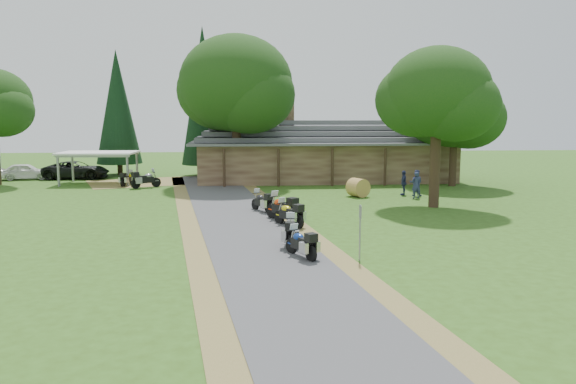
{
  "coord_description": "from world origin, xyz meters",
  "views": [
    {
      "loc": [
        -0.65,
        -21.62,
        5.23
      ],
      "look_at": [
        1.5,
        4.82,
        1.6
      ],
      "focal_mm": 35.0,
      "sensor_mm": 36.0,
      "label": 1
    }
  ],
  "objects": [
    {
      "name": "car_dark_suv",
      "position": [
        -14.43,
        26.03,
        1.1
      ],
      "size": [
        2.52,
        5.77,
        2.2
      ],
      "primitive_type": "imported",
      "rotation": [
        0.0,
        0.0,
        1.56
      ],
      "color": "black",
      "rests_on": "ground"
    },
    {
      "name": "oak_lodge_left",
      "position": [
        -1.08,
        21.01,
        6.13
      ],
      "size": [
        8.48,
        8.48,
        12.26
      ],
      "primitive_type": null,
      "color": "#123911",
      "rests_on": "ground"
    },
    {
      "name": "motorcycle_row_a",
      "position": [
        1.47,
        -1.47,
        0.59
      ],
      "size": [
        1.27,
        1.8,
        1.18
      ],
      "primitive_type": null,
      "rotation": [
        0.0,
        0.0,
        2.03
      ],
      "color": "navy",
      "rests_on": "ground"
    },
    {
      "name": "motorcycle_row_c",
      "position": [
        1.5,
        4.48,
        0.65
      ],
      "size": [
        1.55,
        1.94,
        1.3
      ],
      "primitive_type": null,
      "rotation": [
        0.0,
        0.0,
        2.14
      ],
      "color": "gold",
      "rests_on": "ground"
    },
    {
      "name": "person_c",
      "position": [
        9.94,
        14.36,
        0.96
      ],
      "size": [
        0.55,
        0.64,
        1.91
      ],
      "primitive_type": "imported",
      "rotation": [
        0.0,
        0.0,
        4.36
      ],
      "color": "navy",
      "rests_on": "ground"
    },
    {
      "name": "motorcycle_row_e",
      "position": [
        0.37,
        8.67,
        0.6
      ],
      "size": [
        1.37,
        1.81,
        1.2
      ],
      "primitive_type": null,
      "rotation": [
        0.0,
        0.0,
        2.09
      ],
      "color": "black",
      "rests_on": "ground"
    },
    {
      "name": "person_a",
      "position": [
        10.31,
        12.89,
        0.99
      ],
      "size": [
        0.65,
        0.54,
        1.98
      ],
      "primitive_type": "imported",
      "rotation": [
        0.0,
        0.0,
        3.41
      ],
      "color": "navy",
      "rests_on": "ground"
    },
    {
      "name": "oak_lodge_right",
      "position": [
        14.96,
        18.86,
        4.6
      ],
      "size": [
        6.66,
        6.66,
        9.19
      ],
      "primitive_type": null,
      "color": "#123911",
      "rests_on": "ground"
    },
    {
      "name": "carport",
      "position": [
        -11.69,
        22.51,
        1.22
      ],
      "size": [
        5.77,
        3.96,
        2.45
      ],
      "primitive_type": null,
      "rotation": [
        0.0,
        0.0,
        -0.03
      ],
      "color": "white",
      "rests_on": "ground"
    },
    {
      "name": "motorcycle_row_b",
      "position": [
        1.24,
        0.49,
        0.63
      ],
      "size": [
        0.78,
        1.88,
        1.25
      ],
      "primitive_type": null,
      "rotation": [
        0.0,
        0.0,
        1.47
      ],
      "color": "#9FA0A6",
      "rests_on": "ground"
    },
    {
      "name": "ground",
      "position": [
        0.0,
        0.0,
        0.0
      ],
      "size": [
        120.0,
        120.0,
        0.0
      ],
      "primitive_type": "plane",
      "color": "#304F16",
      "rests_on": "ground"
    },
    {
      "name": "motorcycle_carport_a",
      "position": [
        -9.23,
        20.88,
        0.58
      ],
      "size": [
        1.07,
        1.78,
        1.16
      ],
      "primitive_type": null,
      "rotation": [
        0.0,
        0.0,
        1.24
      ],
      "color": "#C4C505",
      "rests_on": "ground"
    },
    {
      "name": "lodge",
      "position": [
        6.0,
        24.0,
        2.45
      ],
      "size": [
        21.4,
        9.4,
        4.9
      ],
      "primitive_type": null,
      "color": "brown",
      "rests_on": "ground"
    },
    {
      "name": "driveway",
      "position": [
        -0.5,
        4.0,
        0.0
      ],
      "size": [
        51.95,
        51.95,
        0.0
      ],
      "primitive_type": "plane",
      "rotation": [
        0.0,
        0.0,
        0.14
      ],
      "color": "#454447",
      "rests_on": "ground"
    },
    {
      "name": "car_white_sedan",
      "position": [
        -18.38,
        25.7,
        0.85
      ],
      "size": [
        3.16,
        5.41,
        1.69
      ],
      "primitive_type": "imported",
      "rotation": [
        0.0,
        0.0,
        1.78
      ],
      "color": "white",
      "rests_on": "ground"
    },
    {
      "name": "hay_bale",
      "position": [
        6.78,
        13.86,
        0.6
      ],
      "size": [
        1.55,
        1.51,
        1.19
      ],
      "primitive_type": "cylinder",
      "rotation": [
        1.57,
        0.0,
        0.45
      ],
      "color": "#A77B3D",
      "rests_on": "ground"
    },
    {
      "name": "person_b",
      "position": [
        10.64,
        13.95,
        1.0
      ],
      "size": [
        0.68,
        0.59,
        2.0
      ],
      "primitive_type": "imported",
      "rotation": [
        0.0,
        0.0,
        2.76
      ],
      "color": "navy",
      "rests_on": "ground"
    },
    {
      "name": "motorcycle_row_d",
      "position": [
        1.28,
        5.8,
        0.72
      ],
      "size": [
        1.75,
        2.14,
        1.45
      ],
      "primitive_type": null,
      "rotation": [
        0.0,
        0.0,
        2.16
      ],
      "color": "red",
      "rests_on": "ground"
    },
    {
      "name": "sign_post",
      "position": [
        3.53,
        -2.13,
        1.03
      ],
      "size": [
        0.37,
        0.06,
        2.06
      ],
      "primitive_type": null,
      "color": "gray",
      "rests_on": "ground"
    },
    {
      "name": "oak_driveway",
      "position": [
        10.28,
        9.45,
        5.28
      ],
      "size": [
        5.97,
        5.97,
        10.55
      ],
      "primitive_type": null,
      "color": "#123911",
      "rests_on": "ground"
    },
    {
      "name": "cedar_far",
      "position": [
        -11.46,
        28.82,
        5.44
      ],
      "size": [
        3.91,
        3.91,
        10.89
      ],
      "primitive_type": "cone",
      "color": "black",
      "rests_on": "ground"
    },
    {
      "name": "motorcycle_carport_b",
      "position": [
        -7.66,
        19.51,
        0.68
      ],
      "size": [
        2.03,
        1.65,
        1.37
      ],
      "primitive_type": null,
      "rotation": [
        0.0,
        0.0,
        0.59
      ],
      "color": "gray",
      "rests_on": "ground"
    },
    {
      "name": "cedar_near",
      "position": [
        -3.93,
        27.43,
        6.36
      ],
      "size": [
        3.92,
        3.92,
        12.73
      ],
      "primitive_type": "cone",
      "color": "black",
      "rests_on": "ground"
    }
  ]
}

